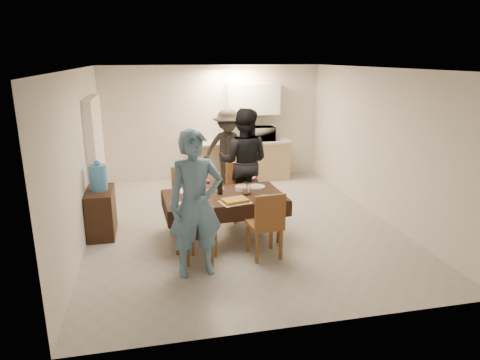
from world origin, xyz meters
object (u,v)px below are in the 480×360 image
Objects in this scene: console at (101,212)px; wine_bottle at (220,184)px; microwave at (262,134)px; person_near at (196,204)px; savoury_tart at (235,201)px; person_far at (244,162)px; dining_table at (224,197)px; water_pitcher at (247,189)px; water_jug at (98,178)px; person_kitchen at (228,148)px.

console is 2.47× the size of wine_bottle.
microwave is 4.72m from person_near.
person_far reaches higher than savoury_tart.
person_far is (1.10, 2.10, -0.00)m from person_near.
dining_table is 0.38m from water_pitcher.
person_far reaches higher than water_jug.
wine_bottle is 0.78× the size of savoury_tart.
person_far reaches higher than wine_bottle.
wine_bottle is at bearing 165.96° from water_pitcher.
microwave is at bearing -91.17° from person_far.
wine_bottle reaches higher than dining_table.
water_jug is at bearing -90.00° from console.
dining_table is at bearing -45.00° from wine_bottle.
water_jug is at bearing 154.92° from savoury_tart.
person_far reaches higher than water_pitcher.
person_kitchen reaches higher than microwave.
water_pitcher is at bearing -94.72° from person_kitchen.
person_near is (-0.65, -0.67, 0.22)m from savoury_tart.
console is at bearing 90.00° from water_jug.
wine_bottle is at bearing 60.24° from person_near.
water_pitcher is 0.42m from savoury_tart.
wine_bottle reaches higher than water_pitcher.
person_kitchen is at bearing -69.38° from person_far.
microwave is at bearing 71.18° from water_pitcher.
person_near reaches higher than savoury_tart.
dining_table is 2.00m from console.
person_kitchen is at bearing 75.09° from dining_table.
person_near reaches higher than water_jug.
water_pitcher is 0.33× the size of microwave.
dining_table is at bearing 104.74° from savoury_tart.
savoury_tart reaches higher than dining_table.
person_kitchen is (0.03, 1.71, -0.11)m from person_far.
water_jug is 2.33m from water_pitcher.
microwave is 2.35m from person_far.
wine_bottle is 0.48m from savoury_tart.
person_near reaches higher than microwave.
wine_bottle is (-0.05, 0.05, 0.20)m from dining_table.
water_jug is 2.22m from savoury_tart.
microwave is at bearing 38.33° from water_jug.
dining_table is 0.40m from savoury_tart.
wine_bottle is at bearing 109.23° from savoury_tart.
person_near is at bearing -120.66° from dining_table.
dining_table is 4.61× the size of water_jug.
savoury_tart is 0.96m from person_near.
dining_table is 4.49× the size of savoury_tart.
person_far is 1.72m from person_kitchen.
person_kitchen reaches higher than water_jug.
microwave reaches higher than water_pitcher.
savoury_tart is (0.15, -0.43, -0.14)m from wine_bottle.
dining_table is at bearing 84.05° from person_far.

